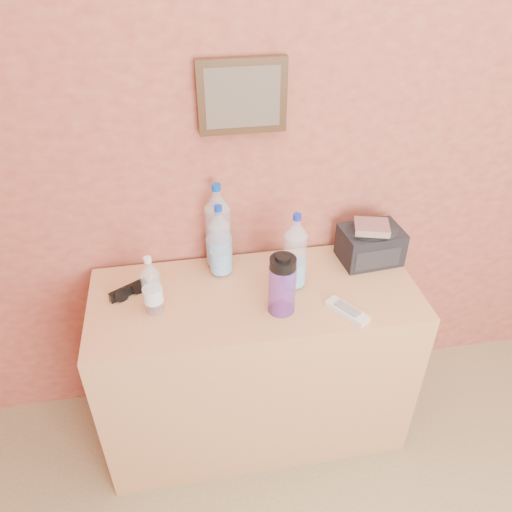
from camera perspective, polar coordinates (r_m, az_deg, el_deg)
The scene contains 11 objects.
picture_frame at distance 1.74m, azimuth -1.58°, elevation 17.76°, with size 0.30×0.03×0.25m, color #382311, non-canonical shape.
dresser at distance 2.10m, azimuth -0.09°, elevation -12.19°, with size 1.21×0.50×0.76m, color #A08456.
pet_large_b at distance 1.89m, azimuth -4.32°, elevation 2.86°, with size 0.10×0.10×0.35m.
pet_large_c at distance 1.86m, azimuth -4.14°, elevation 1.33°, with size 0.08×0.08×0.29m.
pet_large_d at distance 1.80m, azimuth 4.48°, elevation 0.09°, with size 0.08×0.08×0.31m.
pet_small at distance 1.74m, azimuth -11.81°, elevation -3.58°, with size 0.07×0.07×0.23m.
nalgene_bottle at distance 1.70m, azimuth 3.01°, elevation -3.24°, with size 0.09×0.09×0.23m.
sunglasses at distance 1.88m, azimuth -14.36°, elevation -3.81°, with size 0.15×0.06×0.04m, color black, non-canonical shape.
ac_remote at distance 1.77m, azimuth 10.38°, elevation -6.24°, with size 0.16×0.05×0.02m, color white.
toiletry_bag at distance 2.01m, azimuth 12.96°, elevation 1.48°, with size 0.23×0.17×0.16m, color black, non-canonical shape.
foil_packet at distance 1.93m, azimuth 13.07°, elevation 3.25°, with size 0.13×0.11×0.03m, color white.
Camera 1 is at (-0.76, 0.34, 1.93)m, focal length 35.00 mm.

